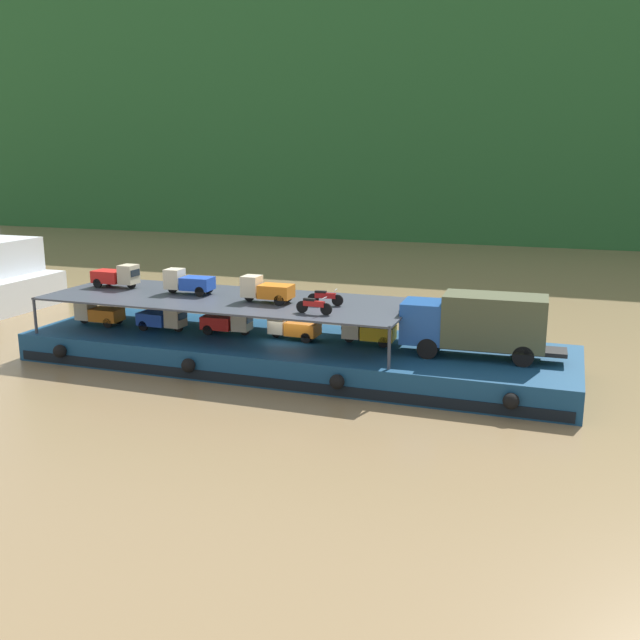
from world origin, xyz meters
The scene contains 15 objects.
ground_plane centered at (0.00, 0.00, 0.00)m, with size 400.00×400.00×0.00m, color olive.
hillside_far_bank centered at (0.00, 76.25, 22.71)m, with size 148.89×39.72×40.31m.
cargo_barge centered at (0.00, -0.03, 0.75)m, with size 29.31×8.42×1.50m.
covered_lorry centered at (9.67, -0.06, 3.19)m, with size 7.92×2.53×3.10m.
cargo_rack centered at (-3.80, 0.00, 3.44)m, with size 20.11×7.05×2.00m.
mini_truck_lower_stern centered at (-11.82, -0.55, 2.19)m, with size 2.77×1.25×1.38m.
mini_truck_lower_aft centered at (-7.57, -0.47, 2.19)m, with size 2.78×1.27×1.38m.
mini_truck_lower_mid centered at (-3.76, -0.03, 2.19)m, with size 2.79×1.29×1.38m.
mini_truck_lower_fore centered at (0.02, 0.14, 2.19)m, with size 2.78×1.26×1.38m.
mini_truck_lower_bow centered at (4.03, 0.58, 2.19)m, with size 2.78×1.27×1.38m.
mini_truck_upper_stern centered at (-11.31, 0.71, 4.19)m, with size 2.75×1.22×1.38m.
mini_truck_upper_mid centered at (-6.34, 0.34, 4.19)m, with size 2.79×1.28×1.38m.
mini_truck_upper_fore centered at (-1.28, -0.34, 4.19)m, with size 2.74×1.20×1.38m.
motorcycle_upper_port centered at (2.02, -2.11, 3.93)m, with size 1.90×0.55×0.87m.
motorcycle_upper_centre centered at (1.87, 0.00, 3.93)m, with size 1.90×0.55×0.87m.
Camera 1 is at (13.60, -33.68, 11.03)m, focal length 39.59 mm.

